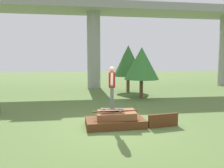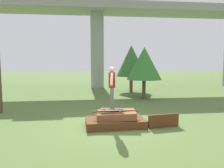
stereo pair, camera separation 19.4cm
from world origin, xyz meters
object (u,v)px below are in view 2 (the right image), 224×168
Objects in this scene: skater at (112,85)px; tree_behind_right at (131,61)px; skateboard at (112,109)px; tree_behind_left at (144,63)px.

skater is 8.78m from tree_behind_right.
skateboard is 0.57× the size of skater.
tree_behind_right is at bearing 73.65° from skater.
tree_behind_right is (2.46, 8.39, 1.66)m from skateboard.
skater is at bearing -135.00° from skateboard.
skater is 6.31m from tree_behind_left.
tree_behind_left is (2.69, 5.67, 0.67)m from skater.
skateboard is 6.45m from tree_behind_left.
skateboard is 8.90m from tree_behind_right.
tree_behind_left reaches higher than skater.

